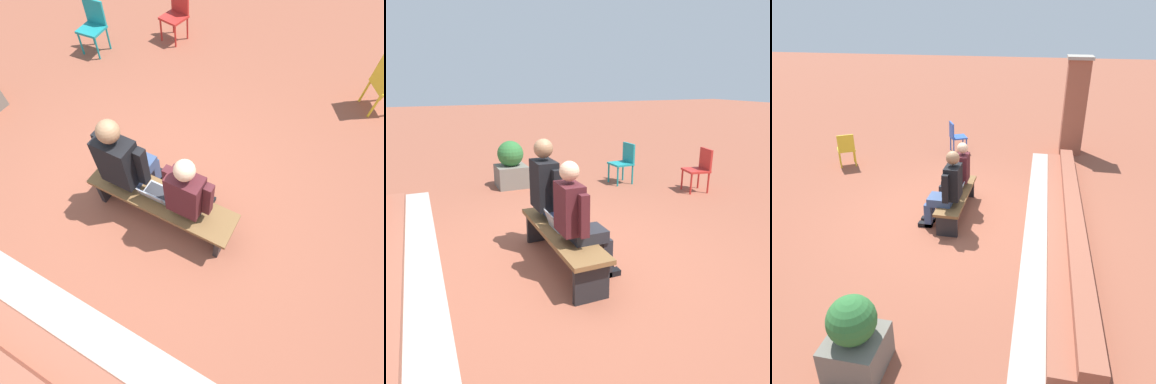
% 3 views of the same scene
% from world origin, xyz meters
% --- Properties ---
extents(ground_plane, '(60.00, 60.00, 0.00)m').
position_xyz_m(ground_plane, '(0.00, 0.00, 0.00)').
color(ground_plane, brown).
extents(concrete_strip, '(7.68, 0.40, 0.01)m').
position_xyz_m(concrete_strip, '(-0.13, 1.53, 0.00)').
color(concrete_strip, '#A8A399').
rests_on(concrete_strip, ground).
extents(bench, '(1.80, 0.44, 0.45)m').
position_xyz_m(bench, '(-0.13, 0.02, 0.35)').
color(bench, brown).
rests_on(bench, ground).
extents(person_student, '(0.54, 0.68, 1.33)m').
position_xyz_m(person_student, '(-0.47, -0.04, 0.71)').
color(person_student, '#232328').
rests_on(person_student, ground).
extents(person_adult, '(0.60, 0.76, 1.44)m').
position_xyz_m(person_adult, '(0.33, -0.05, 0.76)').
color(person_adult, '#384C75').
rests_on(person_adult, ground).
extents(laptop, '(0.32, 0.29, 0.21)m').
position_xyz_m(laptop, '(-0.07, 0.03, 0.50)').
color(laptop, '#9EA0A5').
rests_on(laptop, bench).
extents(plastic_chair_far_right, '(0.44, 0.44, 0.84)m').
position_xyz_m(plastic_chair_far_right, '(2.82, -2.52, 0.48)').
color(plastic_chair_far_right, teal).
rests_on(plastic_chair_far_right, ground).
extents(plastic_chair_near_bench_right, '(0.49, 0.49, 0.84)m').
position_xyz_m(plastic_chair_near_bench_right, '(1.70, -3.55, 0.48)').
color(plastic_chair_near_bench_right, red).
rests_on(plastic_chair_near_bench_right, ground).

